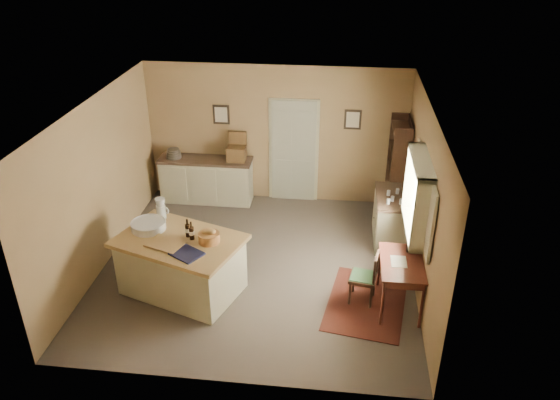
# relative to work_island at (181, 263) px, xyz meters

# --- Properties ---
(ground) EXTENTS (5.00, 5.00, 0.00)m
(ground) POSITION_rel_work_island_xyz_m (1.04, 0.73, -0.48)
(ground) COLOR brown
(ground) RESTS_ON ground
(wall_back) EXTENTS (5.00, 0.10, 2.70)m
(wall_back) POSITION_rel_work_island_xyz_m (1.04, 3.23, 0.87)
(wall_back) COLOR #9B7C56
(wall_back) RESTS_ON ground
(wall_front) EXTENTS (5.00, 0.10, 2.70)m
(wall_front) POSITION_rel_work_island_xyz_m (1.04, -1.77, 0.87)
(wall_front) COLOR #9B7C56
(wall_front) RESTS_ON ground
(wall_left) EXTENTS (0.10, 5.00, 2.70)m
(wall_left) POSITION_rel_work_island_xyz_m (-1.46, 0.73, 0.87)
(wall_left) COLOR #9B7C56
(wall_left) RESTS_ON ground
(wall_right) EXTENTS (0.10, 5.00, 2.70)m
(wall_right) POSITION_rel_work_island_xyz_m (3.54, 0.73, 0.87)
(wall_right) COLOR #9B7C56
(wall_right) RESTS_ON ground
(ceiling) EXTENTS (5.00, 5.00, 0.00)m
(ceiling) POSITION_rel_work_island_xyz_m (1.04, 0.73, 2.22)
(ceiling) COLOR silver
(ceiling) RESTS_ON wall_back
(door) EXTENTS (0.97, 0.06, 2.11)m
(door) POSITION_rel_work_island_xyz_m (1.39, 3.20, 0.57)
(door) COLOR #A6A790
(door) RESTS_ON ground
(framed_prints) EXTENTS (2.82, 0.02, 0.38)m
(framed_prints) POSITION_rel_work_island_xyz_m (1.24, 3.21, 1.24)
(framed_prints) COLOR black
(framed_prints) RESTS_ON ground
(window) EXTENTS (0.25, 1.99, 1.12)m
(window) POSITION_rel_work_island_xyz_m (3.46, 0.53, 1.07)
(window) COLOR #BDB897
(window) RESTS_ON ground
(work_island) EXTENTS (2.07, 1.69, 1.20)m
(work_island) POSITION_rel_work_island_xyz_m (0.00, 0.00, 0.00)
(work_island) COLOR #BDB897
(work_island) RESTS_ON ground
(sideboard) EXTENTS (1.82, 0.52, 1.18)m
(sideboard) POSITION_rel_work_island_xyz_m (-0.30, 2.93, -0.00)
(sideboard) COLOR #BDB897
(sideboard) RESTS_ON ground
(rug) EXTENTS (1.34, 1.76, 0.01)m
(rug) POSITION_rel_work_island_xyz_m (2.79, -0.01, -0.48)
(rug) COLOR #491C10
(rug) RESTS_ON ground
(writing_desk) EXTENTS (0.61, 1.00, 0.82)m
(writing_desk) POSITION_rel_work_island_xyz_m (3.24, -0.01, 0.19)
(writing_desk) COLOR #371610
(writing_desk) RESTS_ON ground
(desk_chair) EXTENTS (0.45, 0.45, 0.82)m
(desk_chair) POSITION_rel_work_island_xyz_m (2.72, 0.05, -0.07)
(desk_chair) COLOR black
(desk_chair) RESTS_ON ground
(right_cabinet) EXTENTS (0.60, 1.08, 0.99)m
(right_cabinet) POSITION_rel_work_island_xyz_m (3.24, 1.78, -0.02)
(right_cabinet) COLOR #BDB897
(right_cabinet) RESTS_ON ground
(shelving_unit) EXTENTS (0.32, 0.86, 1.91)m
(shelving_unit) POSITION_rel_work_island_xyz_m (3.39, 2.73, 0.47)
(shelving_unit) COLOR black
(shelving_unit) RESTS_ON ground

